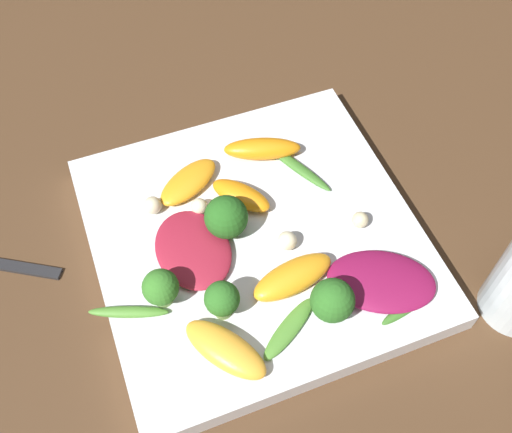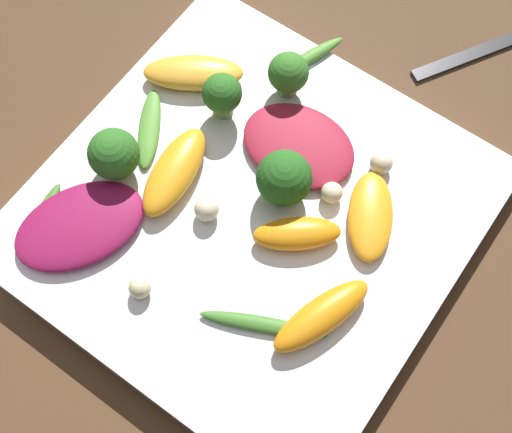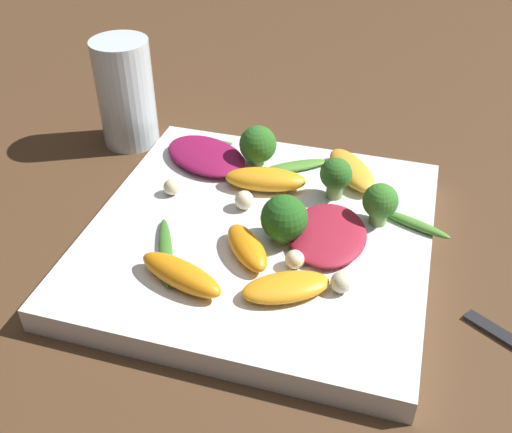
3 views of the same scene
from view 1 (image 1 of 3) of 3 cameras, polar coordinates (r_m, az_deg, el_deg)
The scene contains 21 objects.
ground_plane at distance 0.57m, azimuth -0.04°, elevation -2.80°, with size 2.40×2.40×0.00m, color #4C331E.
plate at distance 0.56m, azimuth -0.04°, elevation -2.18°, with size 0.29×0.29×0.02m.
radicchio_leaf_0 at distance 0.53m, azimuth 11.84°, elevation -6.05°, with size 0.10×0.11×0.01m.
radicchio_leaf_1 at distance 0.54m, azimuth -5.97°, elevation -3.22°, with size 0.09×0.07×0.01m.
orange_segment_0 at distance 0.60m, azimuth 0.60°, elevation 6.47°, with size 0.05×0.08×0.02m.
orange_segment_1 at distance 0.52m, azimuth 3.52°, elevation -5.77°, with size 0.04×0.08×0.02m.
orange_segment_2 at distance 0.49m, azimuth -2.93°, elevation -12.52°, with size 0.08×0.07×0.02m.
orange_segment_3 at distance 0.58m, azimuth -6.46°, elevation 3.29°, with size 0.06×0.08×0.01m.
orange_segment_4 at distance 0.57m, azimuth -1.03°, elevation 2.15°, with size 0.06×0.06×0.02m.
broccoli_floret_0 at distance 0.49m, azimuth -3.25°, elevation -7.92°, with size 0.03×0.03×0.04m.
broccoli_floret_1 at distance 0.50m, azimuth 7.29°, elevation -7.97°, with size 0.04×0.04×0.04m.
broccoli_floret_2 at distance 0.54m, azimuth -2.86°, elevation -0.09°, with size 0.04×0.04×0.04m.
broccoli_floret_3 at distance 0.51m, azimuth -9.06°, elevation -6.75°, with size 0.03×0.03×0.04m.
arugula_sprig_0 at distance 0.50m, azimuth 3.16°, elevation -10.60°, with size 0.05×0.07×0.01m.
arugula_sprig_1 at distance 0.52m, azimuth -12.05°, elevation -8.88°, with size 0.03×0.07×0.01m.
arugula_sprig_2 at distance 0.53m, azimuth 14.35°, elevation -8.27°, with size 0.02×0.06×0.01m.
arugula_sprig_3 at distance 0.60m, azimuth 3.90°, elevation 4.77°, with size 0.08×0.05×0.01m.
macadamia_nut_0 at distance 0.56m, azimuth -5.43°, elevation 0.96°, with size 0.02×0.02×0.02m.
macadamia_nut_1 at distance 0.56m, azimuth 9.90°, elevation -0.31°, with size 0.02×0.02×0.02m.
macadamia_nut_2 at distance 0.57m, azimuth -9.82°, elevation 1.07°, with size 0.02×0.02×0.02m.
macadamia_nut_3 at distance 0.54m, azimuth 2.99°, elevation -2.32°, with size 0.02×0.02×0.02m.
Camera 1 is at (0.28, -0.11, 0.49)m, focal length 42.00 mm.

